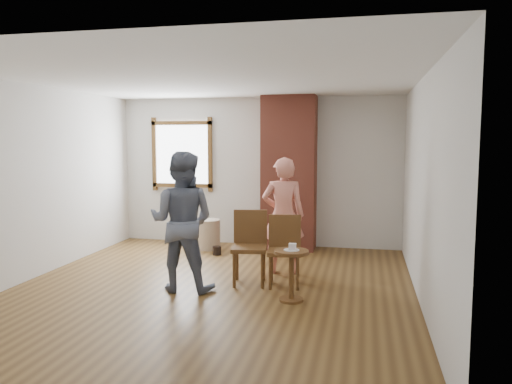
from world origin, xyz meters
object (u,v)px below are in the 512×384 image
dining_chair_right (250,243)px  person_pink (283,216)px  stoneware_crock (209,234)px  man (182,221)px  dining_chair_left (284,246)px  side_table (291,267)px

dining_chair_right → person_pink: size_ratio=0.58×
stoneware_crock → man: (0.39, -2.30, 0.61)m
dining_chair_left → dining_chair_right: dining_chair_right is taller
stoneware_crock → person_pink: person_pink is taller
man → person_pink: bearing=-137.2°
dining_chair_left → person_pink: person_pink is taller
side_table → person_pink: person_pink is taller
dining_chair_left → stoneware_crock: bearing=123.6°
stoneware_crock → dining_chair_left: (1.60, -1.81, 0.25)m
stoneware_crock → dining_chair_right: (1.14, -1.81, 0.28)m
stoneware_crock → dining_chair_right: size_ratio=0.54×
dining_chair_left → dining_chair_right: 0.46m
side_table → person_pink: (-0.29, 1.19, 0.41)m
man → stoneware_crock: bearing=-81.1°
stoneware_crock → person_pink: (1.49, -1.25, 0.56)m
dining_chair_left → side_table: bearing=-81.8°
dining_chair_left → man: (-1.21, -0.49, 0.36)m
side_table → man: bearing=173.8°
dining_chair_left → side_table: dining_chair_left is taller
dining_chair_right → person_pink: bearing=49.0°
dining_chair_right → side_table: 0.91m
dining_chair_left → man: bearing=-165.8°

